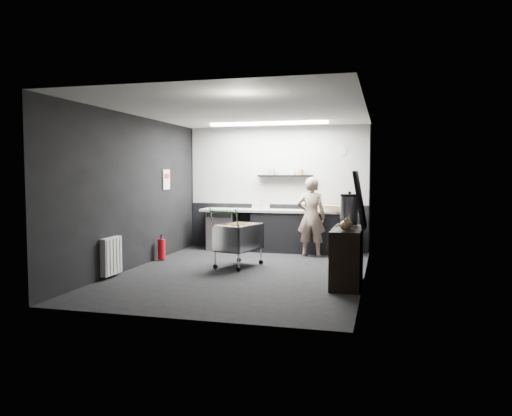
# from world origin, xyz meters

# --- Properties ---
(floor) EXTENTS (5.50, 5.50, 0.00)m
(floor) POSITION_xyz_m (0.00, 0.00, 0.00)
(floor) COLOR black
(floor) RESTS_ON ground
(ceiling) EXTENTS (5.50, 5.50, 0.00)m
(ceiling) POSITION_xyz_m (0.00, 0.00, 2.70)
(ceiling) COLOR silver
(ceiling) RESTS_ON wall_back
(wall_back) EXTENTS (5.50, 0.00, 5.50)m
(wall_back) POSITION_xyz_m (0.00, 2.75, 1.35)
(wall_back) COLOR black
(wall_back) RESTS_ON floor
(wall_front) EXTENTS (5.50, 0.00, 5.50)m
(wall_front) POSITION_xyz_m (0.00, -2.75, 1.35)
(wall_front) COLOR black
(wall_front) RESTS_ON floor
(wall_left) EXTENTS (0.00, 5.50, 5.50)m
(wall_left) POSITION_xyz_m (-2.00, 0.00, 1.35)
(wall_left) COLOR black
(wall_left) RESTS_ON floor
(wall_right) EXTENTS (0.00, 5.50, 5.50)m
(wall_right) POSITION_xyz_m (2.00, 0.00, 1.35)
(wall_right) COLOR black
(wall_right) RESTS_ON floor
(kitchen_wall_panel) EXTENTS (3.95, 0.02, 1.70)m
(kitchen_wall_panel) POSITION_xyz_m (0.00, 2.73, 1.85)
(kitchen_wall_panel) COLOR #B2B2AE
(kitchen_wall_panel) RESTS_ON wall_back
(dado_panel) EXTENTS (3.95, 0.02, 1.00)m
(dado_panel) POSITION_xyz_m (0.00, 2.73, 0.50)
(dado_panel) COLOR black
(dado_panel) RESTS_ON wall_back
(floating_shelf) EXTENTS (1.20, 0.22, 0.04)m
(floating_shelf) POSITION_xyz_m (0.20, 2.62, 1.62)
(floating_shelf) COLOR black
(floating_shelf) RESTS_ON wall_back
(wall_clock) EXTENTS (0.20, 0.03, 0.20)m
(wall_clock) POSITION_xyz_m (1.40, 2.72, 2.15)
(wall_clock) COLOR silver
(wall_clock) RESTS_ON wall_back
(poster) EXTENTS (0.02, 0.30, 0.40)m
(poster) POSITION_xyz_m (-1.98, 1.30, 1.55)
(poster) COLOR white
(poster) RESTS_ON wall_left
(poster_red_band) EXTENTS (0.02, 0.22, 0.10)m
(poster_red_band) POSITION_xyz_m (-1.98, 1.30, 1.62)
(poster_red_band) COLOR red
(poster_red_band) RESTS_ON poster
(radiator) EXTENTS (0.10, 0.50, 0.60)m
(radiator) POSITION_xyz_m (-1.94, -0.90, 0.35)
(radiator) COLOR silver
(radiator) RESTS_ON wall_left
(ceiling_strip) EXTENTS (2.40, 0.20, 0.04)m
(ceiling_strip) POSITION_xyz_m (0.00, 1.85, 2.67)
(ceiling_strip) COLOR white
(ceiling_strip) RESTS_ON ceiling
(prep_counter) EXTENTS (3.20, 0.61, 0.90)m
(prep_counter) POSITION_xyz_m (0.14, 2.42, 0.46)
(prep_counter) COLOR black
(prep_counter) RESTS_ON floor
(person) EXTENTS (0.60, 0.40, 1.60)m
(person) POSITION_xyz_m (0.87, 1.97, 0.80)
(person) COLOR beige
(person) RESTS_ON floor
(shopping_cart) EXTENTS (0.79, 1.08, 1.04)m
(shopping_cart) POSITION_xyz_m (-0.23, 0.52, 0.49)
(shopping_cart) COLOR silver
(shopping_cart) RESTS_ON floor
(sideboard) EXTENTS (0.49, 1.14, 1.71)m
(sideboard) POSITION_xyz_m (1.78, -0.47, 0.55)
(sideboard) COLOR black
(sideboard) RESTS_ON floor
(fire_extinguisher) EXTENTS (0.15, 0.15, 0.48)m
(fire_extinguisher) POSITION_xyz_m (-1.85, 0.77, 0.23)
(fire_extinguisher) COLOR red
(fire_extinguisher) RESTS_ON floor
(cardboard_box) EXTENTS (0.70, 0.62, 0.11)m
(cardboard_box) POSITION_xyz_m (1.28, 2.37, 0.96)
(cardboard_box) COLOR #9B7E53
(cardboard_box) RESTS_ON prep_counter
(pink_tub) EXTENTS (0.22, 0.22, 0.22)m
(pink_tub) POSITION_xyz_m (-0.21, 2.42, 1.01)
(pink_tub) COLOR beige
(pink_tub) RESTS_ON prep_counter
(white_container) EXTENTS (0.17, 0.14, 0.15)m
(white_container) POSITION_xyz_m (-0.37, 2.37, 0.98)
(white_container) COLOR silver
(white_container) RESTS_ON prep_counter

